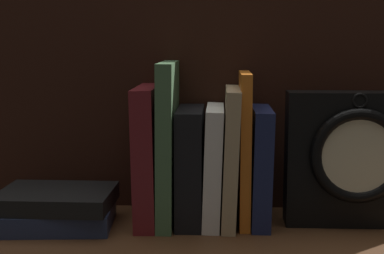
# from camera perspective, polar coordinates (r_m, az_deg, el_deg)

# --- Properties ---
(ground_plane) EXTENTS (0.82, 0.27, 0.03)m
(ground_plane) POSITION_cam_1_polar(r_m,az_deg,el_deg) (0.94, 1.44, -10.51)
(ground_plane) COLOR #4C2D19
(back_panel) EXTENTS (0.82, 0.01, 0.37)m
(back_panel) POSITION_cam_1_polar(r_m,az_deg,el_deg) (1.02, 1.64, 2.38)
(back_panel) COLOR black
(back_panel) RESTS_ON ground_plane
(book_maroon_dawkins) EXTENTS (0.04, 0.16, 0.22)m
(book_maroon_dawkins) POSITION_cam_1_polar(r_m,az_deg,el_deg) (0.95, -4.26, -2.66)
(book_maroon_dawkins) COLOR maroon
(book_maroon_dawkins) RESTS_ON ground_plane
(book_green_romantic) EXTENTS (0.03, 0.16, 0.26)m
(book_green_romantic) POSITION_cam_1_polar(r_m,az_deg,el_deg) (0.94, -2.35, -1.53)
(book_green_romantic) COLOR #476B44
(book_green_romantic) RESTS_ON ground_plane
(book_black_skeptic) EXTENTS (0.04, 0.15, 0.18)m
(book_black_skeptic) POSITION_cam_1_polar(r_m,az_deg,el_deg) (0.95, -0.17, -3.74)
(book_black_skeptic) COLOR black
(book_black_skeptic) RESTS_ON ground_plane
(book_white_catcher) EXTENTS (0.03, 0.15, 0.19)m
(book_white_catcher) POSITION_cam_1_polar(r_m,az_deg,el_deg) (0.95, 2.07, -3.68)
(book_white_catcher) COLOR silver
(book_white_catcher) RESTS_ON ground_plane
(book_tan_shortstories) EXTENTS (0.03, 0.16, 0.22)m
(book_tan_shortstories) POSITION_cam_1_polar(r_m,az_deg,el_deg) (0.94, 3.75, -2.81)
(book_tan_shortstories) COLOR tan
(book_tan_shortstories) RESTS_ON ground_plane
(book_orange_pandolfini) EXTENTS (0.02, 0.13, 0.24)m
(book_orange_pandolfini) POSITION_cam_1_polar(r_m,az_deg,el_deg) (0.94, 5.11, -2.06)
(book_orange_pandolfini) COLOR orange
(book_orange_pandolfini) RESTS_ON ground_plane
(book_navy_bierce) EXTENTS (0.03, 0.14, 0.19)m
(book_navy_bierce) POSITION_cam_1_polar(r_m,az_deg,el_deg) (0.95, 6.66, -3.75)
(book_navy_bierce) COLOR #192147
(book_navy_bierce) RESTS_ON ground_plane
(framed_clock) EXTENTS (0.21, 0.07, 0.21)m
(framed_clock) POSITION_cam_1_polar(r_m,az_deg,el_deg) (0.96, 15.47, -2.95)
(framed_clock) COLOR black
(framed_clock) RESTS_ON ground_plane
(book_stack_side) EXTENTS (0.19, 0.14, 0.06)m
(book_stack_side) POSITION_cam_1_polar(r_m,az_deg,el_deg) (0.96, -13.06, -7.68)
(book_stack_side) COLOR #232D4C
(book_stack_side) RESTS_ON ground_plane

